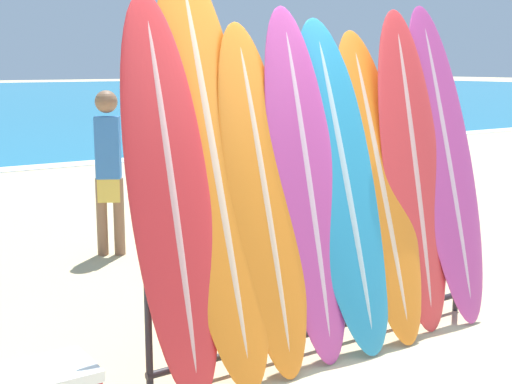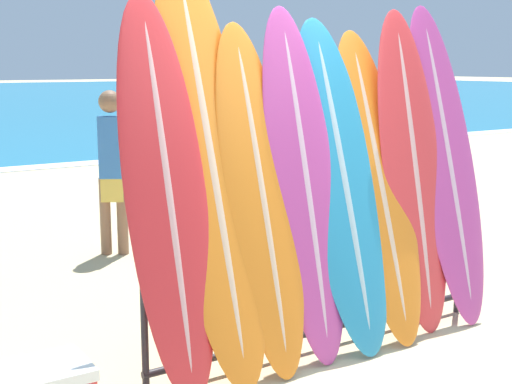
# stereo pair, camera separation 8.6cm
# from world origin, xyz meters

# --- Properties ---
(surfboard_rack) EXTENTS (2.52, 0.04, 0.87)m
(surfboard_rack) POSITION_xyz_m (0.21, 0.79, 0.48)
(surfboard_rack) COLOR #28282D
(surfboard_rack) RESTS_ON ground_plane
(surfboard_slot_0) EXTENTS (0.48, 0.64, 2.19)m
(surfboard_slot_0) POSITION_xyz_m (-0.87, 0.82, 1.10)
(surfboard_slot_0) COLOR red
(surfboard_slot_0) RESTS_ON ground_plane
(surfboard_slot_1) EXTENTS (0.56, 0.84, 2.44)m
(surfboard_slot_1) POSITION_xyz_m (-0.56, 0.88, 1.22)
(surfboard_slot_1) COLOR orange
(surfboard_slot_1) RESTS_ON ground_plane
(surfboard_slot_2) EXTENTS (0.48, 0.67, 2.05)m
(surfboard_slot_2) POSITION_xyz_m (-0.27, 0.81, 1.03)
(surfboard_slot_2) COLOR orange
(surfboard_slot_2) RESTS_ON ground_plane
(surfboard_slot_3) EXTENTS (0.49, 0.62, 2.16)m
(surfboard_slot_3) POSITION_xyz_m (0.05, 0.81, 1.08)
(surfboard_slot_3) COLOR #B23D8E
(surfboard_slot_3) RESTS_ON ground_plane
(surfboard_slot_4) EXTENTS (0.57, 0.74, 2.10)m
(surfboard_slot_4) POSITION_xyz_m (0.35, 0.82, 1.05)
(surfboard_slot_4) COLOR teal
(surfboard_slot_4) RESTS_ON ground_plane
(surfboard_slot_5) EXTENTS (0.53, 0.72, 2.03)m
(surfboard_slot_5) POSITION_xyz_m (0.66, 0.82, 1.01)
(surfboard_slot_5) COLOR orange
(surfboard_slot_5) RESTS_ON ground_plane
(surfboard_slot_6) EXTENTS (0.54, 0.54, 2.17)m
(surfboard_slot_6) POSITION_xyz_m (0.97, 0.81, 1.08)
(surfboard_slot_6) COLOR red
(surfboard_slot_6) RESTS_ON ground_plane
(surfboard_slot_7) EXTENTS (0.54, 0.69, 2.22)m
(surfboard_slot_7) POSITION_xyz_m (1.31, 0.83, 1.11)
(surfboard_slot_7) COLOR #B23D8E
(surfboard_slot_7) RESTS_ON ground_plane
(person_near_water) EXTENTS (0.27, 0.24, 1.56)m
(person_near_water) POSITION_xyz_m (-0.04, 3.69, 0.85)
(person_near_water) COLOR #846047
(person_near_water) RESTS_ON ground_plane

